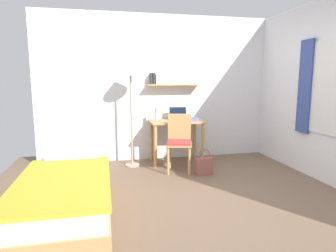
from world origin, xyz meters
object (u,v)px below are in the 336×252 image
Objects in this scene: desk at (176,129)px; standing_lamp at (131,75)px; laptop at (179,117)px; handbag at (204,165)px; desk_chair at (179,140)px; water_bottle at (157,114)px; bed at (66,197)px; book_stack at (193,119)px.

standing_lamp reaches higher than desk.
laptop is 0.77× the size of handbag.
handbag is at bearing -34.00° from standing_lamp.
desk_chair reaches higher than handbag.
desk is 0.51m from desk_chair.
desk_chair is at bearing -98.64° from desk.
water_bottle is at bearing 117.68° from desk_chair.
book_stack is (1.95, 1.82, 0.53)m from bed.
handbag is (0.59, -0.81, -0.72)m from water_bottle.
laptop is at bearing 102.19° from handbag.
bed is 4.70× the size of handbag.
bed is 2.19m from handbag.
standing_lamp is 8.54× the size of book_stack.
bed is at bearing -150.55° from handbag.
book_stack is at bearing 43.02° from bed.
water_bottle reaches higher than bed.
handbag is (0.32, -0.29, -0.36)m from desk_chair.
laptop is (0.06, 0.07, 0.21)m from desk.
desk_chair is at bearing -128.81° from book_stack.
book_stack is at bearing 86.76° from handbag.
water_bottle is 0.58× the size of handbag.
book_stack is at bearing -6.05° from water_bottle.
standing_lamp reaches higher than desk_chair.
standing_lamp is 1.86m from handbag.
desk_chair is at bearing 40.75° from bed.
standing_lamp is at bearing 146.00° from handbag.
standing_lamp is 0.80m from water_bottle.
water_bottle is at bearing 173.95° from book_stack.
book_stack reaches higher than desk.
desk_chair is 4.45× the size of book_stack.
laptop reaches higher than bed.
water_bottle is (1.31, 1.88, 0.62)m from bed.
bed is 2.52m from desk.
desk is 0.94m from handbag.
desk_chair is 2.88× the size of laptop.
water_bottle reaches higher than desk.
desk_chair is (1.58, 1.36, 0.26)m from bed.
laptop reaches higher than desk_chair.
desk is 3.91× the size of water_bottle.
bed is 6.11× the size of laptop.
desk_chair is at bearing -29.91° from standing_lamp.
standing_lamp is at bearing -166.37° from water_bottle.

